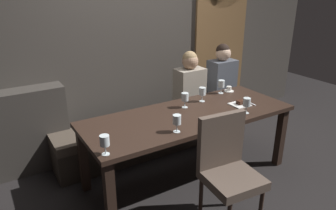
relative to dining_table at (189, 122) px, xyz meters
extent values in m
plane|color=black|center=(0.00, 0.00, -0.65)|extent=(9.00, 9.00, 0.00)
cube|color=#423D38|center=(0.00, 1.22, 0.85)|extent=(6.00, 0.12, 3.00)
cube|color=brown|center=(1.35, 1.15, 0.40)|extent=(0.90, 0.05, 2.10)
cube|color=#38342F|center=(-1.55, 1.04, -0.18)|extent=(1.10, 0.28, 0.95)
cube|color=black|center=(-1.03, -0.35, -0.30)|extent=(0.08, 0.08, 0.69)
cube|color=black|center=(1.03, -0.35, -0.30)|extent=(0.08, 0.08, 0.69)
cube|color=black|center=(-1.03, 0.35, -0.30)|extent=(0.08, 0.08, 0.69)
cube|color=black|center=(1.03, 0.35, -0.30)|extent=(0.08, 0.08, 0.69)
cube|color=#302119|center=(0.00, 0.00, 0.07)|extent=(2.20, 0.84, 0.04)
cube|color=#312A23|center=(0.00, 0.70, -0.48)|extent=(2.50, 0.40, 0.35)
cube|color=#473D33|center=(0.00, 0.70, -0.25)|extent=(2.50, 0.44, 0.10)
cylinder|color=#302119|center=(0.06, -0.98, -0.44)|extent=(0.04, 0.04, 0.42)
cylinder|color=#302119|center=(-0.30, -0.62, -0.44)|extent=(0.04, 0.04, 0.42)
cylinder|color=#302119|center=(0.06, -0.62, -0.44)|extent=(0.04, 0.04, 0.42)
cube|color=brown|center=(-0.12, -0.80, -0.19)|extent=(0.48, 0.48, 0.08)
cube|color=brown|center=(-0.10, -0.61, 0.09)|extent=(0.44, 0.10, 0.48)
cube|color=#9E9384|center=(0.48, 0.68, 0.07)|extent=(0.36, 0.24, 0.54)
sphere|color=tan|center=(0.48, 0.68, 0.43)|extent=(0.20, 0.20, 0.20)
sphere|color=#9E7F56|center=(0.48, 0.69, 0.47)|extent=(0.18, 0.18, 0.18)
cube|color=#4C515B|center=(1.04, 0.72, 0.08)|extent=(0.36, 0.24, 0.57)
sphere|color=#DBB293|center=(1.04, 0.72, 0.46)|extent=(0.20, 0.20, 0.20)
sphere|color=black|center=(1.04, 0.73, 0.50)|extent=(0.18, 0.18, 0.18)
cylinder|color=silver|center=(-1.03, -0.32, 0.09)|extent=(0.06, 0.06, 0.00)
cylinder|color=silver|center=(-1.03, -0.32, 0.13)|extent=(0.01, 0.01, 0.07)
cylinder|color=silver|center=(-1.03, -0.32, 0.21)|extent=(0.08, 0.08, 0.08)
cylinder|color=maroon|center=(-1.03, -0.32, 0.19)|extent=(0.07, 0.07, 0.03)
cylinder|color=silver|center=(0.69, 0.32, 0.09)|extent=(0.06, 0.06, 0.00)
cylinder|color=silver|center=(0.69, 0.32, 0.13)|extent=(0.01, 0.01, 0.07)
cylinder|color=silver|center=(0.69, 0.32, 0.21)|extent=(0.08, 0.08, 0.08)
cylinder|color=gold|center=(0.69, 0.32, 0.19)|extent=(0.07, 0.07, 0.04)
cylinder|color=silver|center=(0.33, 0.22, 0.09)|extent=(0.06, 0.06, 0.00)
cylinder|color=silver|center=(0.33, 0.22, 0.13)|extent=(0.01, 0.01, 0.07)
cylinder|color=silver|center=(0.33, 0.22, 0.21)|extent=(0.08, 0.08, 0.08)
cylinder|color=maroon|center=(0.33, 0.22, 0.19)|extent=(0.07, 0.07, 0.03)
cylinder|color=silver|center=(0.06, 0.17, 0.09)|extent=(0.06, 0.06, 0.00)
cylinder|color=silver|center=(0.06, 0.17, 0.13)|extent=(0.01, 0.01, 0.07)
cylinder|color=silver|center=(0.06, 0.17, 0.21)|extent=(0.08, 0.08, 0.08)
cylinder|color=silver|center=(-0.34, -0.28, 0.09)|extent=(0.06, 0.06, 0.00)
cylinder|color=silver|center=(-0.34, -0.28, 0.13)|extent=(0.01, 0.01, 0.07)
cylinder|color=silver|center=(-0.34, -0.28, 0.21)|extent=(0.08, 0.08, 0.08)
cylinder|color=silver|center=(0.50, -0.29, 0.09)|extent=(0.06, 0.06, 0.00)
cylinder|color=silver|center=(0.50, -0.29, 0.13)|extent=(0.01, 0.01, 0.07)
cylinder|color=silver|center=(0.50, -0.29, 0.21)|extent=(0.08, 0.08, 0.08)
cylinder|color=white|center=(0.82, 0.32, 0.09)|extent=(0.12, 0.12, 0.01)
cylinder|color=white|center=(0.82, 0.32, 0.12)|extent=(0.06, 0.06, 0.06)
cylinder|color=brown|center=(0.82, 0.32, 0.15)|extent=(0.05, 0.05, 0.01)
cube|color=white|center=(0.61, -0.09, 0.09)|extent=(0.19, 0.19, 0.01)
cube|color=#381E14|center=(0.62, -0.09, 0.12)|extent=(0.08, 0.06, 0.04)
cube|color=silver|center=(0.75, -0.11, 0.09)|extent=(0.03, 0.17, 0.01)
camera|label=1|loc=(-1.74, -2.41, 1.34)|focal=33.77mm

